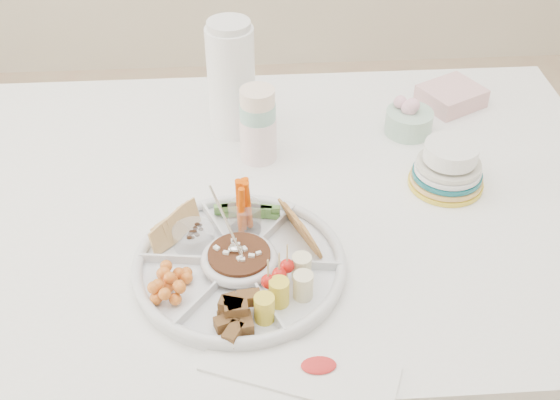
{
  "coord_description": "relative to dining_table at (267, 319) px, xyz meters",
  "views": [
    {
      "loc": [
        -0.05,
        -1.13,
        1.66
      ],
      "look_at": [
        0.02,
        -0.12,
        0.84
      ],
      "focal_mm": 45.0,
      "sensor_mm": 36.0,
      "label": 1
    }
  ],
  "objects": [
    {
      "name": "placemat",
      "position": [
        0.03,
        -0.45,
        0.38
      ],
      "size": [
        0.32,
        0.21,
        0.01
      ],
      "primitive_type": "cube",
      "rotation": [
        0.0,
        0.0,
        -0.38
      ],
      "color": "white",
      "rests_on": "dining_table"
    },
    {
      "name": "pita_raisins",
      "position": [
        -0.16,
        -0.14,
        0.42
      ],
      "size": [
        0.12,
        0.12,
        0.06
      ],
      "primitive_type": null,
      "rotation": [
        0.0,
        0.0,
        -0.13
      ],
      "color": "tan",
      "rests_on": "party_tray"
    },
    {
      "name": "tortillas",
      "position": [
        0.06,
        -0.17,
        0.42
      ],
      "size": [
        0.1,
        0.1,
        0.05
      ],
      "primitive_type": null,
      "rotation": [
        0.0,
        0.0,
        -0.13
      ],
      "color": "#B6863A",
      "rests_on": "party_tray"
    },
    {
      "name": "granola_chunks",
      "position": [
        -0.07,
        -0.35,
        0.42
      ],
      "size": [
        0.12,
        0.12,
        0.05
      ],
      "primitive_type": null,
      "rotation": [
        0.0,
        0.0,
        -0.13
      ],
      "color": "brown",
      "rests_on": "party_tray"
    },
    {
      "name": "banana_tomato",
      "position": [
        0.05,
        -0.3,
        0.44
      ],
      "size": [
        0.13,
        0.13,
        0.09
      ],
      "primitive_type": null,
      "rotation": [
        0.0,
        0.0,
        -0.13
      ],
      "color": "#D2B759",
      "rests_on": "party_tray"
    },
    {
      "name": "bean_dip",
      "position": [
        -0.06,
        -0.22,
        0.41
      ],
      "size": [
        0.13,
        0.13,
        0.04
      ],
      "primitive_type": "cylinder",
      "rotation": [
        0.0,
        0.0,
        -0.13
      ],
      "color": "#391E12",
      "rests_on": "party_tray"
    },
    {
      "name": "cherries",
      "position": [
        -0.18,
        -0.27,
        0.42
      ],
      "size": [
        0.11,
        0.11,
        0.04
      ],
      "primitive_type": null,
      "rotation": [
        0.0,
        0.0,
        -0.13
      ],
      "color": "#D4690B",
      "rests_on": "party_tray"
    },
    {
      "name": "carrot_cucumber",
      "position": [
        -0.04,
        -0.09,
        0.44
      ],
      "size": [
        0.14,
        0.14,
        0.11
      ],
      "primitive_type": null,
      "rotation": [
        0.0,
        0.0,
        -0.13
      ],
      "color": "#E64C00",
      "rests_on": "party_tray"
    },
    {
      "name": "plate_stack",
      "position": [
        0.38,
        0.01,
        0.43
      ],
      "size": [
        0.18,
        0.18,
        0.1
      ],
      "primitive_type": "cylinder",
      "rotation": [
        0.0,
        0.0,
        0.13
      ],
      "color": "gold",
      "rests_on": "dining_table"
    },
    {
      "name": "dining_table",
      "position": [
        0.0,
        0.0,
        0.0
      ],
      "size": [
        1.52,
        1.02,
        0.76
      ],
      "primitive_type": "cube",
      "color": "white",
      "rests_on": "floor"
    },
    {
      "name": "thermos",
      "position": [
        -0.06,
        0.25,
        0.52
      ],
      "size": [
        0.12,
        0.12,
        0.28
      ],
      "primitive_type": "cylinder",
      "rotation": [
        0.0,
        0.0,
        0.17
      ],
      "color": "white",
      "rests_on": "dining_table"
    },
    {
      "name": "napkin_stack",
      "position": [
        0.47,
        0.33,
        0.4
      ],
      "size": [
        0.18,
        0.17,
        0.05
      ],
      "primitive_type": "cube",
      "rotation": [
        0.0,
        0.0,
        0.49
      ],
      "color": "beige",
      "rests_on": "dining_table"
    },
    {
      "name": "flower_bowl",
      "position": [
        0.34,
        0.22,
        0.42
      ],
      "size": [
        0.11,
        0.11,
        0.08
      ],
      "primitive_type": "cylinder",
      "rotation": [
        0.0,
        0.0,
        -0.04
      ],
      "color": "silver",
      "rests_on": "dining_table"
    },
    {
      "name": "party_tray",
      "position": [
        -0.06,
        -0.22,
        0.4
      ],
      "size": [
        0.43,
        0.43,
        0.04
      ],
      "primitive_type": "cylinder",
      "rotation": [
        0.0,
        0.0,
        -0.13
      ],
      "color": "silver",
      "rests_on": "dining_table"
    },
    {
      "name": "cup_stack",
      "position": [
        -0.01,
        0.14,
        0.49
      ],
      "size": [
        0.1,
        0.1,
        0.22
      ],
      "primitive_type": "cylinder",
      "rotation": [
        0.0,
        0.0,
        -0.31
      ],
      "color": "#B8DAAE",
      "rests_on": "dining_table"
    }
  ]
}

